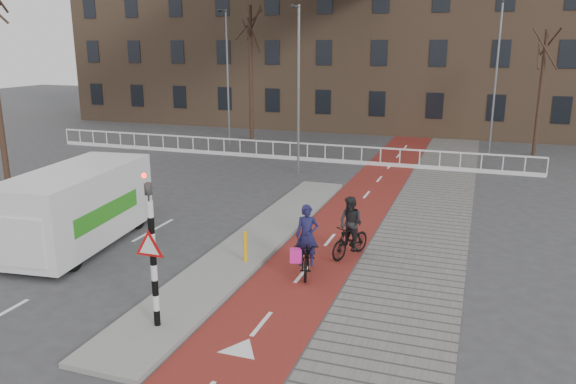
% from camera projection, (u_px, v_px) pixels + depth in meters
% --- Properties ---
extents(ground, '(120.00, 120.00, 0.00)m').
position_uv_depth(ground, '(221.00, 297.00, 14.20)').
color(ground, '#38383A').
rests_on(ground, ground).
extents(bike_lane, '(2.50, 60.00, 0.01)m').
position_uv_depth(bike_lane, '(362.00, 201.00, 22.85)').
color(bike_lane, maroon).
rests_on(bike_lane, ground).
extents(sidewalk, '(3.00, 60.00, 0.01)m').
position_uv_depth(sidewalk, '(432.00, 207.00, 21.96)').
color(sidewalk, slate).
rests_on(sidewalk, ground).
extents(curb_island, '(1.80, 16.00, 0.12)m').
position_uv_depth(curb_island, '(256.00, 241.00, 18.06)').
color(curb_island, gray).
rests_on(curb_island, ground).
extents(traffic_signal, '(0.80, 0.80, 3.68)m').
position_uv_depth(traffic_signal, '(152.00, 246.00, 12.03)').
color(traffic_signal, black).
rests_on(traffic_signal, curb_island).
extents(bollard, '(0.12, 0.12, 0.89)m').
position_uv_depth(bollard, '(245.00, 246.00, 16.10)').
color(bollard, '#F6B00D').
rests_on(bollard, curb_island).
extents(cyclist_near, '(1.14, 1.99, 1.96)m').
position_uv_depth(cyclist_near, '(307.00, 251.00, 15.48)').
color(cyclist_near, black).
rests_on(cyclist_near, bike_lane).
extents(cyclist_far, '(1.14, 1.75, 1.84)m').
position_uv_depth(cyclist_far, '(350.00, 232.00, 16.67)').
color(cyclist_far, black).
rests_on(cyclist_far, bike_lane).
extents(van, '(2.91, 5.91, 2.45)m').
position_uv_depth(van, '(77.00, 206.00, 17.54)').
color(van, silver).
rests_on(van, ground).
extents(railing, '(28.00, 0.10, 0.99)m').
position_uv_depth(railing, '(273.00, 153.00, 31.23)').
color(railing, silver).
rests_on(railing, ground).
extents(townhouse_row, '(46.00, 10.00, 15.90)m').
position_uv_depth(townhouse_row, '(367.00, 22.00, 42.37)').
color(townhouse_row, '#7F6047').
rests_on(townhouse_row, ground).
extents(tree_mid, '(0.27, 0.27, 8.56)m').
position_uv_depth(tree_mid, '(251.00, 74.00, 36.21)').
color(tree_mid, black).
rests_on(tree_mid, ground).
extents(tree_right, '(0.21, 0.21, 6.95)m').
position_uv_depth(tree_right, '(540.00, 94.00, 31.42)').
color(tree_right, black).
rests_on(tree_right, ground).
extents(streetlight_near, '(0.12, 0.12, 7.94)m').
position_uv_depth(streetlight_near, '(299.00, 92.00, 26.70)').
color(streetlight_near, slate).
rests_on(streetlight_near, ground).
extents(streetlight_left, '(0.12, 0.12, 8.19)m').
position_uv_depth(streetlight_left, '(228.00, 79.00, 34.54)').
color(streetlight_left, slate).
rests_on(streetlight_left, ground).
extents(streetlight_right, '(0.12, 0.12, 8.47)m').
position_uv_depth(streetlight_right, '(496.00, 81.00, 30.87)').
color(streetlight_right, slate).
rests_on(streetlight_right, ground).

